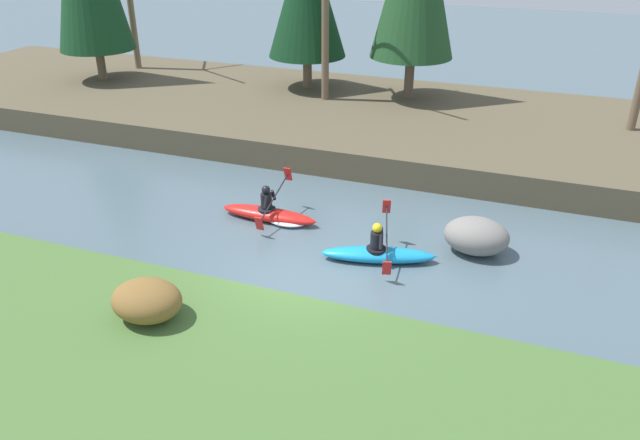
% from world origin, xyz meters
% --- Properties ---
extents(ground_plane, '(90.00, 90.00, 0.00)m').
position_xyz_m(ground_plane, '(0.00, 0.00, 0.00)').
color(ground_plane, '#4C606B').
extents(riverbank_far, '(44.00, 9.44, 0.89)m').
position_xyz_m(riverbank_far, '(0.00, 10.79, 0.45)').
color(riverbank_far, brown).
rests_on(riverbank_far, ground).
extents(bare_tree_mid_upstream, '(3.87, 3.82, 7.04)m').
position_xyz_m(bare_tree_mid_upstream, '(-3.67, 11.49, 4.21)').
color(bare_tree_mid_upstream, brown).
rests_on(bare_tree_mid_upstream, riverbank_far).
extents(shrub_clump_second, '(1.36, 1.13, 0.73)m').
position_xyz_m(shrub_clump_second, '(-1.94, -2.98, 1.10)').
color(shrub_clump_second, brown).
rests_on(shrub_clump_second, riverbank_near).
extents(kayaker_lead, '(2.77, 2.04, 1.20)m').
position_xyz_m(kayaker_lead, '(1.23, 1.72, 0.22)').
color(kayaker_lead, '#1993D6').
rests_on(kayaker_lead, ground).
extents(kayaker_middle, '(2.77, 2.06, 1.20)m').
position_xyz_m(kayaker_middle, '(-2.04, 2.77, 0.20)').
color(kayaker_middle, red).
rests_on(kayaker_middle, ground).
extents(boulder_midstream, '(1.58, 1.23, 0.89)m').
position_xyz_m(boulder_midstream, '(3.31, 2.96, 0.45)').
color(boulder_midstream, gray).
rests_on(boulder_midstream, ground).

